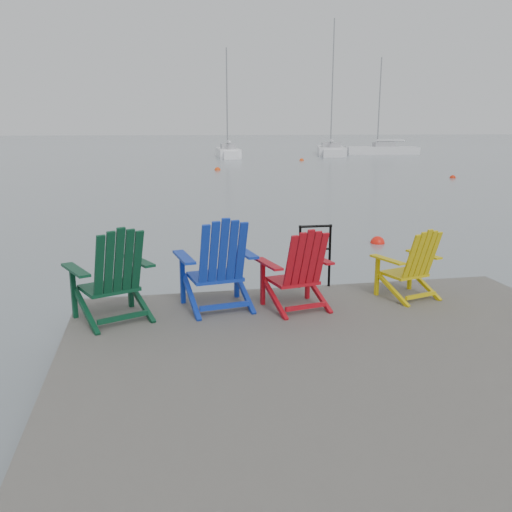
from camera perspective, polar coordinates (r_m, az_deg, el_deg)
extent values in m
plane|color=slate|center=(5.77, 10.85, -15.01)|extent=(400.00, 400.00, 0.00)
cube|color=#2A2725|center=(5.60, 11.03, -11.40)|extent=(6.00, 5.00, 0.20)
cylinder|color=black|center=(7.56, -15.76, -10.71)|extent=(0.26, 0.26, 1.20)
cylinder|color=black|center=(7.78, 4.73, -9.52)|extent=(0.26, 0.26, 1.20)
cylinder|color=black|center=(8.86, 21.96, -7.58)|extent=(0.26, 0.26, 1.20)
cylinder|color=black|center=(7.63, 4.62, -0.10)|extent=(0.04, 0.04, 0.90)
cylinder|color=black|center=(7.76, 7.76, 0.05)|extent=(0.04, 0.04, 0.90)
cylinder|color=black|center=(7.60, 6.29, 3.13)|extent=(0.48, 0.04, 0.04)
cylinder|color=black|center=(7.67, 6.22, 0.70)|extent=(0.44, 0.03, 0.03)
cube|color=#0A3721|center=(6.68, -15.21, -3.24)|extent=(0.76, 0.73, 0.04)
cube|color=#0A3721|center=(6.79, -18.64, -3.64)|extent=(0.07, 0.07, 0.63)
cube|color=#0A3721|center=(7.01, -13.11, -2.75)|extent=(0.07, 0.07, 0.63)
cube|color=#0A3721|center=(6.47, -18.46, -1.40)|extent=(0.40, 0.68, 0.03)
cube|color=#0A3721|center=(6.72, -12.25, -0.48)|extent=(0.40, 0.68, 0.03)
cube|color=#0A3721|center=(6.25, -14.26, -0.74)|extent=(0.62, 0.49, 0.77)
cube|color=#0F2EA4|center=(6.89, -4.36, -2.17)|extent=(0.70, 0.64, 0.05)
cube|color=#0F2EA4|center=(7.04, -7.74, -2.37)|extent=(0.07, 0.07, 0.65)
cube|color=#0F2EA4|center=(7.22, -2.06, -1.85)|extent=(0.07, 0.07, 0.65)
cube|color=#0F2EA4|center=(6.71, -7.60, -0.12)|extent=(0.25, 0.72, 0.03)
cube|color=#0F2EA4|center=(6.92, -1.20, 0.41)|extent=(0.25, 0.72, 0.03)
cube|color=#0F2EA4|center=(6.45, -3.49, 0.31)|extent=(0.61, 0.39, 0.80)
cube|color=#A90C17|center=(6.87, 3.88, -2.60)|extent=(0.64, 0.59, 0.04)
cube|color=#A90C17|center=(6.92, 0.71, -2.84)|extent=(0.06, 0.06, 0.58)
cube|color=#A90C17|center=(7.20, 5.45, -2.26)|extent=(0.06, 0.06, 0.58)
cube|color=#A90C17|center=(6.64, 1.30, -0.83)|extent=(0.25, 0.64, 0.03)
cube|color=#A90C17|center=(6.95, 6.56, -0.27)|extent=(0.25, 0.64, 0.03)
cube|color=#A90C17|center=(6.49, 5.26, -0.42)|extent=(0.55, 0.36, 0.71)
cube|color=gold|center=(7.55, 15.28, -1.81)|extent=(0.61, 0.57, 0.04)
cube|color=gold|center=(7.50, 12.63, -2.09)|extent=(0.06, 0.06, 0.53)
cube|color=gold|center=(7.89, 15.92, -1.52)|extent=(0.06, 0.06, 0.53)
cube|color=gold|center=(7.26, 13.64, -0.37)|extent=(0.28, 0.58, 0.03)
cube|color=gold|center=(7.70, 17.22, 0.17)|extent=(0.28, 0.58, 0.03)
cube|color=gold|center=(7.26, 17.07, 0.05)|extent=(0.52, 0.37, 0.65)
cube|color=white|center=(52.26, -2.98, 10.65)|extent=(2.31, 7.33, 1.10)
cube|color=#9E9EA3|center=(51.88, -2.95, 11.40)|extent=(1.44, 2.25, 0.55)
cylinder|color=gray|center=(52.63, -3.08, 16.19)|extent=(0.12, 0.12, 9.04)
cube|color=silver|center=(57.52, 7.85, 10.79)|extent=(5.24, 10.30, 1.10)
cube|color=#9E9EA3|center=(56.99, 7.90, 11.47)|extent=(2.57, 3.38, 0.55)
cylinder|color=gray|center=(58.12, 8.05, 17.51)|extent=(0.12, 0.12, 12.46)
cube|color=silver|center=(58.57, 12.95, 10.63)|extent=(7.19, 2.70, 1.10)
cube|color=#9E9EA3|center=(58.65, 13.32, 11.30)|extent=(2.25, 1.53, 0.55)
cylinder|color=gray|center=(58.47, 12.86, 15.47)|extent=(0.12, 0.12, 8.76)
sphere|color=red|center=(13.39, 12.67, 1.32)|extent=(0.34, 0.34, 0.34)
sphere|color=#EF430E|center=(35.92, -4.07, 9.00)|extent=(0.40, 0.40, 0.40)
sphere|color=red|center=(32.10, 19.99, 7.72)|extent=(0.33, 0.33, 0.33)
sphere|color=#F0440E|center=(46.50, 4.82, 9.98)|extent=(0.39, 0.39, 0.39)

